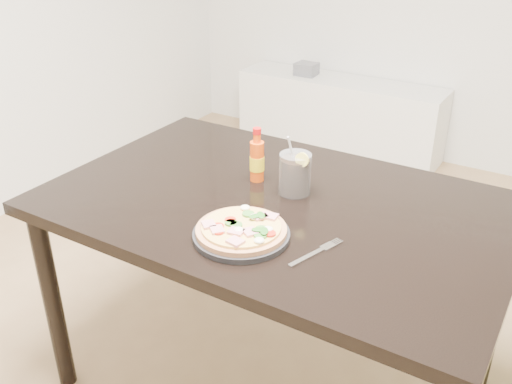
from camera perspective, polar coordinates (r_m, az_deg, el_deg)
The scene contains 9 objects.
floor at distance 2.19m, azimuth 4.64°, elevation -18.52°, with size 4.50×4.50×0.00m, color #9E7A51.
dining_table at distance 1.78m, azimuth 2.02°, elevation -3.16°, with size 1.40×0.90×0.75m.
plate at distance 1.55m, azimuth -1.48°, elevation -4.32°, with size 0.26×0.26×0.02m, color black.
pizza at distance 1.54m, azimuth -1.42°, elevation -3.70°, with size 0.25×0.25×0.03m.
hot_sauce_bottle at distance 1.84m, azimuth 0.10°, elevation 3.22°, with size 0.06×0.06×0.18m.
cola_cup at distance 1.76m, azimuth 3.92°, elevation 1.75°, with size 0.10×0.10×0.19m.
fork at distance 1.50m, azimuth 6.16°, elevation -5.96°, with size 0.07×0.18×0.00m.
media_console at distance 3.98m, azimuth 8.26°, elevation 7.58°, with size 1.40×0.34×0.50m, color white.
cd_stack at distance 3.97m, azimuth 5.06°, elevation 12.15°, with size 0.14×0.12×0.08m.
Camera 1 is at (0.65, -1.39, 1.57)m, focal length 40.00 mm.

